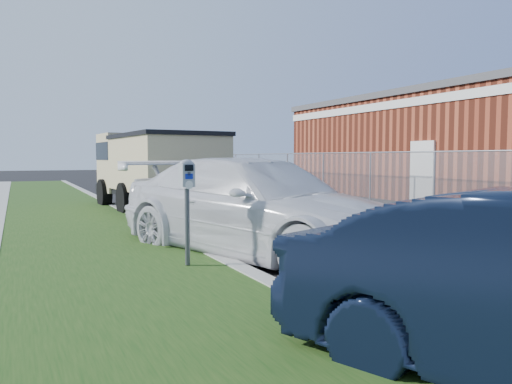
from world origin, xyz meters
name	(u,v)px	position (x,y,z in m)	size (l,w,h in m)	color
ground	(351,249)	(0.00, 0.00, 0.00)	(120.00, 120.00, 0.00)	black
streetside	(2,252)	(-5.57, 2.00, 0.07)	(6.12, 50.00, 0.15)	gray
chainlink_fence	(370,168)	(6.00, 7.00, 1.26)	(0.06, 30.06, 30.00)	slate
brick_building	(469,146)	(12.00, 8.00, 2.13)	(9.20, 14.20, 4.17)	maroon
parking_meter	(187,189)	(-3.21, -0.57, 1.20)	(0.22, 0.17, 1.46)	#3F4247
white_wagon	(254,206)	(-1.75, 0.36, 0.81)	(2.28, 5.60, 1.62)	silver
dump_truck	(154,167)	(-1.61, 7.56, 1.34)	(2.78, 6.23, 2.39)	black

